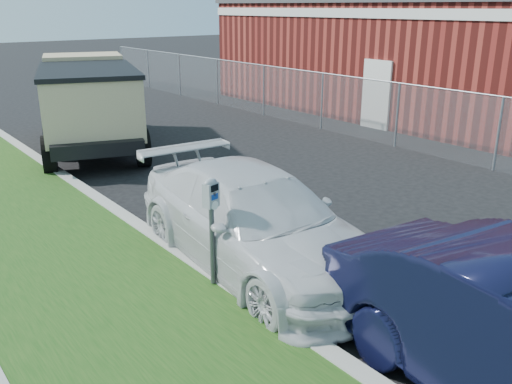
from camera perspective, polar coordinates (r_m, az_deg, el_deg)
ground at (r=9.27m, az=10.74°, el=-5.70°), size 120.00×120.00×0.00m
chainlink_fence at (r=17.79m, az=7.00°, el=10.60°), size 0.06×30.06×30.00m
brick_building at (r=22.89m, az=16.32°, el=14.02°), size 9.20×14.20×4.17m
parking_meter at (r=7.26m, az=-4.73°, el=-1.75°), size 0.24×0.18×1.54m
white_wagon at (r=8.25m, az=-0.25°, el=-2.96°), size 2.46×5.21×1.47m
dump_truck at (r=16.01m, az=-17.21°, el=9.35°), size 4.15×6.59×2.43m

